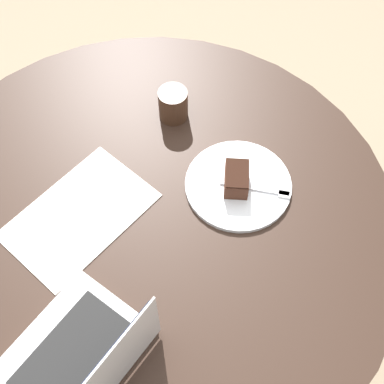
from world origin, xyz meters
The scene contains 8 objects.
ground_plane centered at (0.00, 0.00, 0.00)m, with size 12.00×12.00×0.00m, color gray.
dining_table centered at (0.00, 0.00, 0.58)m, with size 1.23×1.23×0.74m.
paper_document centered at (-0.15, 0.05, 0.74)m, with size 0.41×0.36×0.00m.
plate centered at (0.24, 0.00, 0.74)m, with size 0.26×0.26×0.01m.
cake_slice centered at (0.24, 0.00, 0.77)m, with size 0.09×0.10×0.05m.
fork centered at (0.29, -0.04, 0.75)m, with size 0.16×0.11×0.00m.
coffee_glass centered at (0.17, 0.27, 0.78)m, with size 0.08×0.08×0.09m.
laptop centered at (-0.22, -0.29, 0.77)m, with size 0.37×0.35×0.21m.
Camera 1 is at (-0.11, -0.62, 1.86)m, focal length 50.00 mm.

